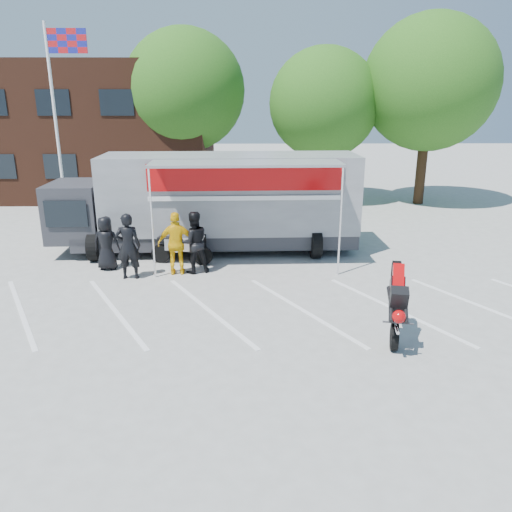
{
  "coord_description": "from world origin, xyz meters",
  "views": [
    {
      "loc": [
        1.25,
        -10.81,
        5.21
      ],
      "look_at": [
        1.43,
        1.5,
        1.3
      ],
      "focal_mm": 35.0,
      "sensor_mm": 36.0,
      "label": 1
    }
  ],
  "objects_px": {
    "parked_motorcycle": "(182,264)",
    "spectator_leather_c": "(194,242)",
    "transporter_truck": "(217,250)",
    "tree_left": "(185,91)",
    "flagpole": "(60,102)",
    "spectator_leather_b": "(128,246)",
    "stunt_bike_rider": "(391,336)",
    "spectator_leather_a": "(106,243)",
    "tree_right": "(430,83)",
    "spectator_hivis": "(177,244)",
    "tree_mid": "(324,104)"
  },
  "relations": [
    {
      "from": "spectator_leather_a",
      "to": "stunt_bike_rider",
      "type": "bearing_deg",
      "value": 153.32
    },
    {
      "from": "parked_motorcycle",
      "to": "spectator_leather_c",
      "type": "height_order",
      "value": "spectator_leather_c"
    },
    {
      "from": "tree_right",
      "to": "flagpole",
      "type": "bearing_deg",
      "value": -164.52
    },
    {
      "from": "spectator_leather_b",
      "to": "tree_left",
      "type": "bearing_deg",
      "value": -95.26
    },
    {
      "from": "transporter_truck",
      "to": "spectator_leather_a",
      "type": "xyz_separation_m",
      "value": [
        -3.35,
        -2.02,
        0.86
      ]
    },
    {
      "from": "flagpole",
      "to": "spectator_leather_a",
      "type": "relative_size",
      "value": 4.66
    },
    {
      "from": "flagpole",
      "to": "spectator_leather_a",
      "type": "distance_m",
      "value": 7.69
    },
    {
      "from": "tree_right",
      "to": "transporter_truck",
      "type": "height_order",
      "value": "tree_right"
    },
    {
      "from": "flagpole",
      "to": "spectator_leather_b",
      "type": "height_order",
      "value": "flagpole"
    },
    {
      "from": "spectator_leather_a",
      "to": "parked_motorcycle",
      "type": "bearing_deg",
      "value": -162.56
    },
    {
      "from": "parked_motorcycle",
      "to": "spectator_leather_a",
      "type": "xyz_separation_m",
      "value": [
        -2.28,
        -0.49,
        0.86
      ]
    },
    {
      "from": "flagpole",
      "to": "stunt_bike_rider",
      "type": "xyz_separation_m",
      "value": [
        10.74,
        -10.52,
        -5.05
      ]
    },
    {
      "from": "tree_mid",
      "to": "spectator_hivis",
      "type": "distance_m",
      "value": 13.29
    },
    {
      "from": "stunt_bike_rider",
      "to": "spectator_leather_a",
      "type": "relative_size",
      "value": 1.15
    },
    {
      "from": "parked_motorcycle",
      "to": "spectator_leather_c",
      "type": "relative_size",
      "value": 1.08
    },
    {
      "from": "tree_mid",
      "to": "stunt_bike_rider",
      "type": "height_order",
      "value": "tree_mid"
    },
    {
      "from": "transporter_truck",
      "to": "tree_left",
      "type": "bearing_deg",
      "value": 100.73
    },
    {
      "from": "spectator_leather_b",
      "to": "stunt_bike_rider",
      "type": "bearing_deg",
      "value": 146.25
    },
    {
      "from": "parked_motorcycle",
      "to": "spectator_hivis",
      "type": "bearing_deg",
      "value": -169.41
    },
    {
      "from": "tree_right",
      "to": "stunt_bike_rider",
      "type": "height_order",
      "value": "tree_right"
    },
    {
      "from": "transporter_truck",
      "to": "spectator_leather_c",
      "type": "distance_m",
      "value": 2.62
    },
    {
      "from": "spectator_leather_a",
      "to": "transporter_truck",
      "type": "bearing_deg",
      "value": -143.64
    },
    {
      "from": "spectator_leather_c",
      "to": "spectator_leather_a",
      "type": "bearing_deg",
      "value": -26.89
    },
    {
      "from": "flagpole",
      "to": "parked_motorcycle",
      "type": "bearing_deg",
      "value": -44.59
    },
    {
      "from": "flagpole",
      "to": "tree_right",
      "type": "relative_size",
      "value": 0.88
    },
    {
      "from": "flagpole",
      "to": "spectator_leather_b",
      "type": "distance_m",
      "value": 8.63
    },
    {
      "from": "flagpole",
      "to": "tree_right",
      "type": "distance_m",
      "value": 16.88
    },
    {
      "from": "tree_left",
      "to": "spectator_leather_a",
      "type": "bearing_deg",
      "value": -96.04
    },
    {
      "from": "flagpole",
      "to": "stunt_bike_rider",
      "type": "distance_m",
      "value": 15.86
    },
    {
      "from": "tree_right",
      "to": "stunt_bike_rider",
      "type": "distance_m",
      "value": 17.04
    },
    {
      "from": "flagpole",
      "to": "stunt_bike_rider",
      "type": "relative_size",
      "value": 4.04
    },
    {
      "from": "flagpole",
      "to": "tree_left",
      "type": "xyz_separation_m",
      "value": [
        4.24,
        6.0,
        0.51
      ]
    },
    {
      "from": "transporter_truck",
      "to": "parked_motorcycle",
      "type": "height_order",
      "value": "transporter_truck"
    },
    {
      "from": "flagpole",
      "to": "transporter_truck",
      "type": "xyz_separation_m",
      "value": [
        6.35,
        -3.68,
        -5.05
      ]
    },
    {
      "from": "flagpole",
      "to": "spectator_leather_b",
      "type": "xyz_separation_m",
      "value": [
        3.9,
        -6.55,
        -4.05
      ]
    },
    {
      "from": "parked_motorcycle",
      "to": "spectator_leather_c",
      "type": "distance_m",
      "value": 1.38
    },
    {
      "from": "tree_left",
      "to": "tree_mid",
      "type": "xyz_separation_m",
      "value": [
        7.0,
        -1.0,
        -0.62
      ]
    },
    {
      "from": "transporter_truck",
      "to": "spectator_leather_a",
      "type": "bearing_deg",
      "value": -150.41
    },
    {
      "from": "tree_left",
      "to": "spectator_hivis",
      "type": "height_order",
      "value": "tree_left"
    },
    {
      "from": "stunt_bike_rider",
      "to": "spectator_leather_a",
      "type": "distance_m",
      "value": 9.15
    },
    {
      "from": "transporter_truck",
      "to": "spectator_leather_b",
      "type": "height_order",
      "value": "spectator_leather_b"
    },
    {
      "from": "spectator_hivis",
      "to": "spectator_leather_c",
      "type": "bearing_deg",
      "value": -167.8
    },
    {
      "from": "tree_right",
      "to": "spectator_leather_c",
      "type": "distance_m",
      "value": 15.64
    },
    {
      "from": "stunt_bike_rider",
      "to": "spectator_leather_c",
      "type": "height_order",
      "value": "spectator_leather_c"
    },
    {
      "from": "tree_left",
      "to": "tree_right",
      "type": "bearing_deg",
      "value": -7.13
    },
    {
      "from": "stunt_bike_rider",
      "to": "spectator_leather_a",
      "type": "height_order",
      "value": "spectator_leather_a"
    },
    {
      "from": "tree_right",
      "to": "spectator_leather_b",
      "type": "distance_m",
      "value": 17.27
    },
    {
      "from": "spectator_leather_b",
      "to": "spectator_hivis",
      "type": "height_order",
      "value": "spectator_leather_b"
    },
    {
      "from": "tree_left",
      "to": "tree_right",
      "type": "distance_m",
      "value": 12.1
    },
    {
      "from": "tree_right",
      "to": "spectator_hivis",
      "type": "distance_m",
      "value": 16.08
    }
  ]
}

